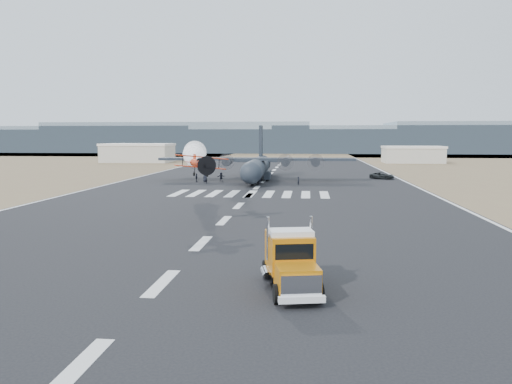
% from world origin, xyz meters
% --- Properties ---
extents(ground, '(500.00, 500.00, 0.00)m').
position_xyz_m(ground, '(0.00, 0.00, 0.00)').
color(ground, black).
rests_on(ground, ground).
extents(scrub_far, '(500.00, 80.00, 0.00)m').
position_xyz_m(scrub_far, '(0.00, 230.00, 0.00)').
color(scrub_far, brown).
rests_on(scrub_far, ground).
extents(runway_markings, '(60.00, 260.00, 0.01)m').
position_xyz_m(runway_markings, '(0.00, 60.00, 0.01)').
color(runway_markings, silver).
rests_on(runway_markings, ground).
extents(ridge_seg_b, '(150.00, 50.00, 15.00)m').
position_xyz_m(ridge_seg_b, '(-130.00, 260.00, 7.50)').
color(ridge_seg_b, slate).
rests_on(ridge_seg_b, ground).
extents(ridge_seg_c, '(150.00, 50.00, 17.00)m').
position_xyz_m(ridge_seg_c, '(-65.00, 260.00, 8.50)').
color(ridge_seg_c, slate).
rests_on(ridge_seg_c, ground).
extents(ridge_seg_d, '(150.00, 50.00, 13.00)m').
position_xyz_m(ridge_seg_d, '(0.00, 260.00, 6.50)').
color(ridge_seg_d, slate).
rests_on(ridge_seg_d, ground).
extents(ridge_seg_e, '(150.00, 50.00, 15.00)m').
position_xyz_m(ridge_seg_e, '(65.00, 260.00, 7.50)').
color(ridge_seg_e, slate).
rests_on(ridge_seg_e, ground).
extents(hangar_left, '(24.50, 14.50, 6.70)m').
position_xyz_m(hangar_left, '(-52.00, 145.00, 3.41)').
color(hangar_left, '#AFAA9C').
rests_on(hangar_left, ground).
extents(hangar_right, '(20.50, 12.50, 5.90)m').
position_xyz_m(hangar_right, '(46.00, 150.00, 3.01)').
color(hangar_right, '#AFAA9C').
rests_on(hangar_right, ground).
extents(semi_truck, '(4.09, 8.52, 3.74)m').
position_xyz_m(semi_truck, '(8.28, -0.36, 1.84)').
color(semi_truck, black).
rests_on(semi_truck, ground).
extents(aerobatic_biplane, '(5.74, 5.32, 2.42)m').
position_xyz_m(aerobatic_biplane, '(-2.28, 22.13, 6.50)').
color(aerobatic_biplane, red).
extents(smoke_trail, '(7.70, 23.51, 3.59)m').
position_xyz_m(smoke_trail, '(-7.36, 41.62, 6.66)').
color(smoke_trail, white).
extents(transport_aircraft, '(40.99, 33.79, 11.86)m').
position_xyz_m(transport_aircraft, '(-1.50, 75.68, 3.06)').
color(transport_aircraft, '#1E222D').
rests_on(transport_aircraft, ground).
extents(support_vehicle, '(5.86, 4.53, 1.48)m').
position_xyz_m(support_vehicle, '(25.57, 81.17, 0.74)').
color(support_vehicle, black).
rests_on(support_vehicle, ground).
extents(crew_a, '(0.63, 0.71, 1.64)m').
position_xyz_m(crew_a, '(7.54, 65.42, 0.82)').
color(crew_a, black).
rests_on(crew_a, ground).
extents(crew_b, '(0.86, 1.05, 1.88)m').
position_xyz_m(crew_b, '(-0.59, 71.28, 0.94)').
color(crew_b, black).
rests_on(crew_b, ground).
extents(crew_c, '(1.15, 0.94, 1.62)m').
position_xyz_m(crew_c, '(0.04, 64.96, 0.81)').
color(crew_c, black).
rests_on(crew_c, ground).
extents(crew_d, '(0.60, 1.10, 1.82)m').
position_xyz_m(crew_d, '(-13.43, 69.68, 0.91)').
color(crew_d, black).
rests_on(crew_d, ground).
extents(crew_e, '(0.96, 0.81, 1.67)m').
position_xyz_m(crew_e, '(-12.02, 71.07, 0.84)').
color(crew_e, black).
rests_on(crew_e, ground).
extents(crew_f, '(1.82, 0.91, 1.88)m').
position_xyz_m(crew_f, '(-8.71, 72.01, 0.94)').
color(crew_f, black).
rests_on(crew_f, ground).
extents(crew_g, '(0.73, 0.61, 1.88)m').
position_xyz_m(crew_g, '(-10.80, 66.20, 0.94)').
color(crew_g, black).
rests_on(crew_g, ground).
extents(crew_h, '(0.81, 0.55, 1.59)m').
position_xyz_m(crew_h, '(-0.21, 65.20, 0.79)').
color(crew_h, black).
rests_on(crew_h, ground).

